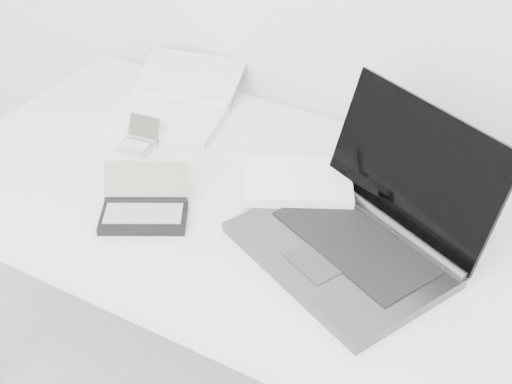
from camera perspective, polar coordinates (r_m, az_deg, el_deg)
The scene contains 5 objects.
desk at distance 1.58m, azimuth 1.67°, elevation -2.65°, with size 1.60×0.80×0.73m.
laptop_large at distance 1.46m, azimuth 7.43°, elevation -2.15°, with size 0.59×0.51×0.27m.
netbook_open_white at distance 1.88m, azimuth -6.65°, elevation 6.85°, with size 0.35×0.41×0.07m.
pda_silver at distance 1.76m, azimuth -9.41°, elevation 4.01°, with size 0.09×0.10×0.06m.
palmtop_charcoal at distance 1.54m, azimuth -8.92°, elevation -1.29°, with size 0.23×0.22×0.09m.
Camera 1 is at (0.56, 0.47, 1.69)m, focal length 50.00 mm.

